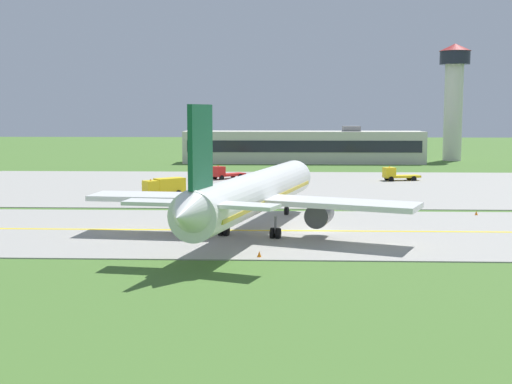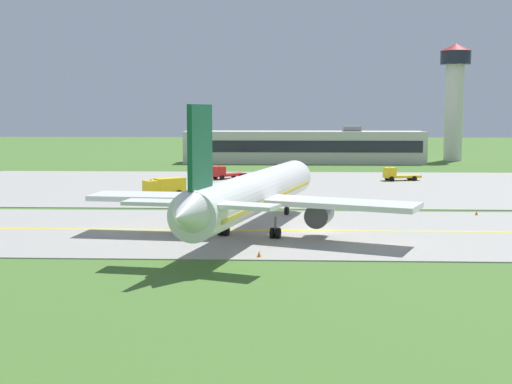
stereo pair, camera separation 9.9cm
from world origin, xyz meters
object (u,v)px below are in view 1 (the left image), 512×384
object	(u,v)px
service_truck_fuel	(164,186)
service_truck_catering	(396,174)
airplane_lead	(254,194)
control_tower	(454,91)
service_truck_baggage	(224,173)

from	to	relation	value
service_truck_fuel	service_truck_catering	bearing A→B (deg)	32.51
airplane_lead	service_truck_catering	bearing A→B (deg)	67.42
service_truck_fuel	service_truck_catering	distance (m)	43.28
airplane_lead	control_tower	world-z (taller)	control_tower
service_truck_catering	service_truck_baggage	bearing A→B (deg)	177.18
airplane_lead	service_truck_fuel	distance (m)	33.81
service_truck_baggage	service_truck_fuel	world-z (taller)	service_truck_fuel
service_truck_baggage	control_tower	bearing A→B (deg)	43.67
airplane_lead	service_truck_catering	xyz separation A→B (m)	(22.41, 53.88, -2.95)
service_truck_baggage	service_truck_fuel	distance (m)	25.55
service_truck_fuel	control_tower	xyz separation A→B (m)	(58.12, 74.13, 15.38)
service_truck_catering	service_truck_fuel	bearing A→B (deg)	-147.49
service_truck_baggage	control_tower	xyz separation A→B (m)	(51.74, 49.39, 15.73)
service_truck_fuel	airplane_lead	bearing A→B (deg)	-65.29
service_truck_catering	control_tower	distance (m)	57.47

